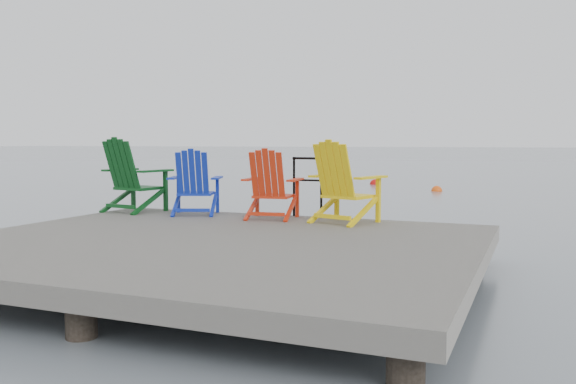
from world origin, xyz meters
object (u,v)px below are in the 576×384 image
at_px(chair_blue, 194,183).
at_px(buoy_a, 437,191).
at_px(chair_red, 271,185).
at_px(handrail, 308,181).
at_px(chair_green, 132,176).
at_px(chair_yellow, 343,182).
at_px(buoy_b, 375,184).

height_order(chair_blue, buoy_a, chair_blue).
bearing_deg(chair_red, buoy_a, 80.10).
relative_size(chair_red, buoy_a, 2.76).
relative_size(handrail, chair_green, 0.78).
height_order(chair_red, chair_yellow, chair_yellow).
relative_size(handrail, chair_blue, 0.91).
bearing_deg(chair_blue, chair_green, 159.64).
relative_size(chair_blue, buoy_a, 2.73).
bearing_deg(buoy_b, buoy_a, -41.90).
xyz_separation_m(handrail, chair_red, (-0.39, -0.48, -0.04)).
bearing_deg(chair_blue, buoy_b, 71.80).
bearing_deg(buoy_b, chair_red, -81.40).
bearing_deg(buoy_a, chair_green, -103.18).
height_order(chair_green, chair_yellow, chair_green).
bearing_deg(buoy_a, chair_blue, -98.12).
bearing_deg(chair_green, buoy_b, 97.73).
bearing_deg(buoy_b, handrail, -79.61).
xyz_separation_m(chair_yellow, buoy_a, (-0.62, 12.43, -1.06)).
xyz_separation_m(handrail, chair_green, (-2.83, -0.50, 0.04)).
bearing_deg(handrail, chair_blue, -164.37).
bearing_deg(handrail, buoy_b, 100.39).
relative_size(handrail, buoy_b, 2.23).
bearing_deg(chair_green, buoy_a, 85.28).
xyz_separation_m(chair_green, buoy_a, (2.91, 12.44, -1.08)).
bearing_deg(chair_yellow, buoy_a, 109.65).
distance_m(handrail, chair_yellow, 0.86).
bearing_deg(buoy_a, handrail, -90.41).
height_order(buoy_a, buoy_b, buoy_b).
bearing_deg(buoy_b, chair_blue, -86.33).
xyz_separation_m(chair_green, chair_red, (2.44, 0.02, -0.08)).
bearing_deg(chair_green, chair_blue, 9.97).
relative_size(chair_red, buoy_b, 2.48).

